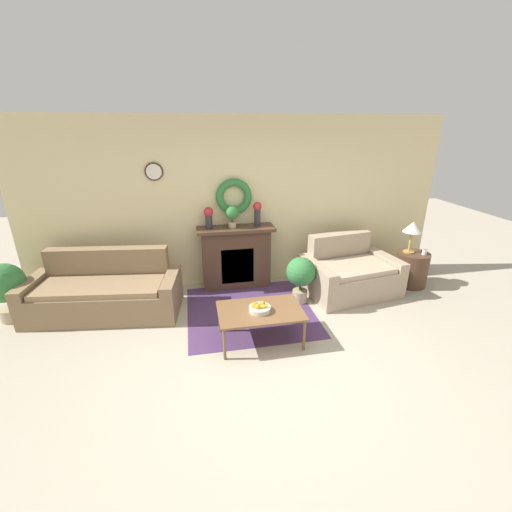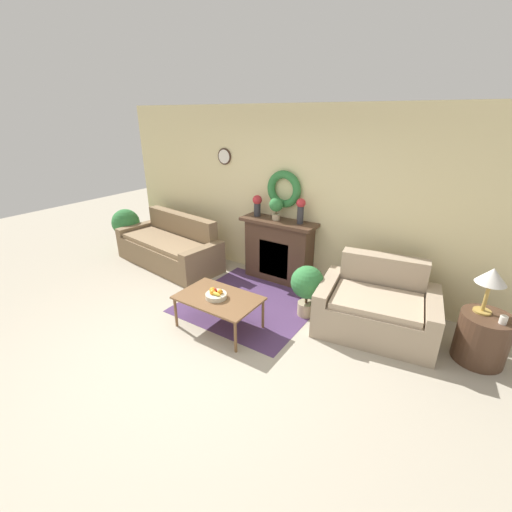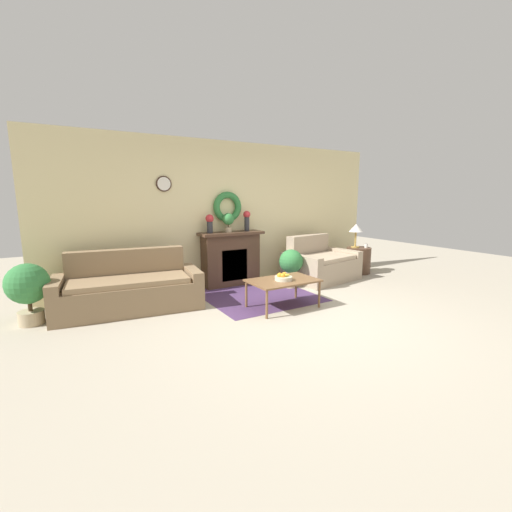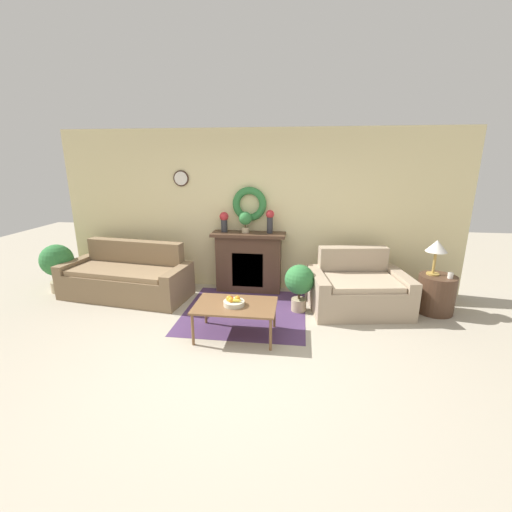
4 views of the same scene
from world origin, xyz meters
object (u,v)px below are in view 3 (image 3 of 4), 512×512
at_px(coffee_table, 283,282).
at_px(side_table_by_loveseat, 358,260).
at_px(potted_plant_on_mantel, 228,220).
at_px(couch_left, 129,290).
at_px(fireplace, 231,258).
at_px(table_lamp, 356,229).
at_px(loveseat_right, 320,265).
at_px(fruit_bowl, 283,277).
at_px(vase_on_mantel_left, 210,222).
at_px(potted_plant_floor_by_loveseat, 291,263).
at_px(vase_on_mantel_right, 247,219).
at_px(mug, 366,246).
at_px(potted_plant_floor_by_couch, 28,287).

distance_m(coffee_table, side_table_by_loveseat, 3.02).
relative_size(coffee_table, potted_plant_on_mantel, 2.93).
relative_size(couch_left, coffee_table, 2.09).
bearing_deg(fireplace, table_lamp, -9.54).
xyz_separation_m(loveseat_right, fruit_bowl, (-1.69, -1.09, 0.17)).
bearing_deg(vase_on_mantel_left, table_lamp, -8.43).
xyz_separation_m(potted_plant_on_mantel, potted_plant_floor_by_loveseat, (0.92, -0.73, -0.79)).
distance_m(side_table_by_loveseat, potted_plant_on_mantel, 3.13).
bearing_deg(vase_on_mantel_right, loveseat_right, -22.11).
bearing_deg(side_table_by_loveseat, loveseat_right, -178.34).
relative_size(side_table_by_loveseat, vase_on_mantel_right, 1.48).
xyz_separation_m(fruit_bowl, mug, (2.95, 1.03, 0.13)).
relative_size(fireplace, fruit_bowl, 4.64).
height_order(vase_on_mantel_left, potted_plant_floor_by_couch, vase_on_mantel_left).
bearing_deg(loveseat_right, potted_plant_floor_by_couch, 170.28).
height_order(couch_left, mug, couch_left).
relative_size(potted_plant_on_mantel, potted_plant_floor_by_loveseat, 0.49).
bearing_deg(potted_plant_floor_by_loveseat, table_lamp, 7.98).
distance_m(fruit_bowl, vase_on_mantel_right, 1.85).
bearing_deg(potted_plant_floor_by_loveseat, vase_on_mantel_right, 124.45).
bearing_deg(side_table_by_loveseat, vase_on_mantel_right, 168.13).
relative_size(loveseat_right, potted_plant_floor_by_loveseat, 2.13).
bearing_deg(couch_left, side_table_by_loveseat, 7.15).
height_order(vase_on_mantel_right, potted_plant_floor_by_loveseat, vase_on_mantel_right).
bearing_deg(fireplace, potted_plant_on_mantel, -164.67).
relative_size(mug, vase_on_mantel_left, 0.26).
relative_size(mug, vase_on_mantel_right, 0.23).
bearing_deg(table_lamp, coffee_table, -157.31).
bearing_deg(coffee_table, fireplace, 92.50).
bearing_deg(potted_plant_floor_by_loveseat, loveseat_right, 12.09).
xyz_separation_m(vase_on_mantel_left, potted_plant_floor_by_couch, (-2.81, -0.48, -0.71)).
relative_size(side_table_by_loveseat, table_lamp, 1.09).
distance_m(fireplace, fruit_bowl, 1.65).
height_order(loveseat_right, coffee_table, loveseat_right).
relative_size(table_lamp, vase_on_mantel_left, 1.54).
bearing_deg(vase_on_mantel_right, coffee_table, -99.89).
distance_m(mug, vase_on_mantel_right, 2.79).
distance_m(fruit_bowl, potted_plant_on_mantel, 1.81).
relative_size(coffee_table, potted_plant_floor_by_couch, 1.25).
bearing_deg(vase_on_mantel_right, side_table_by_loveseat, -11.87).
bearing_deg(potted_plant_floor_by_loveseat, coffee_table, -132.41).
bearing_deg(coffee_table, potted_plant_floor_by_couch, 160.81).
xyz_separation_m(side_table_by_loveseat, vase_on_mantel_right, (-2.53, 0.53, 0.97)).
height_order(vase_on_mantel_left, potted_plant_on_mantel, potted_plant_on_mantel).
height_order(side_table_by_loveseat, potted_plant_on_mantel, potted_plant_on_mantel).
height_order(couch_left, coffee_table, couch_left).
height_order(mug, vase_on_mantel_right, vase_on_mantel_right).
height_order(table_lamp, potted_plant_on_mantel, potted_plant_on_mantel).
bearing_deg(coffee_table, table_lamp, 22.69).
xyz_separation_m(table_lamp, potted_plant_floor_by_loveseat, (-1.95, -0.27, -0.52)).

